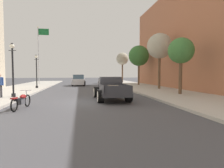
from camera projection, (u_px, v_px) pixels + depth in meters
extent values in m
plane|color=#47474C|center=(89.00, 102.00, 12.07)|extent=(140.00, 140.00, 0.00)
cube|color=#B7B2A8|center=(192.00, 98.00, 13.28)|extent=(5.50, 64.00, 0.15)
cube|color=#333338|center=(111.00, 92.00, 13.14)|extent=(1.81, 4.92, 0.24)
cube|color=#333338|center=(110.00, 84.00, 13.46)|extent=(1.57, 1.12, 0.80)
cube|color=#333338|center=(110.00, 78.00, 13.38)|extent=(1.44, 0.95, 0.12)
cube|color=#3D4C5B|center=(109.00, 82.00, 14.01)|extent=(1.33, 0.05, 0.44)
cube|color=#333338|center=(107.00, 85.00, 14.74)|extent=(1.34, 1.51, 0.52)
cube|color=silver|center=(106.00, 85.00, 15.53)|extent=(0.68, 0.11, 0.47)
cube|color=#333338|center=(115.00, 92.00, 11.76)|extent=(1.71, 2.12, 0.04)
cube|color=#333338|center=(102.00, 88.00, 11.60)|extent=(0.10, 2.10, 0.44)
cube|color=#333338|center=(127.00, 88.00, 11.89)|extent=(0.10, 2.10, 0.44)
cube|color=#333338|center=(118.00, 90.00, 10.75)|extent=(1.62, 0.10, 0.44)
cube|color=#333338|center=(112.00, 87.00, 12.74)|extent=(1.62, 0.10, 0.44)
cylinder|color=black|center=(96.00, 92.00, 14.31)|extent=(0.37, 0.80, 0.80)
cylinder|color=silver|center=(94.00, 92.00, 14.28)|extent=(0.02, 0.66, 0.66)
cylinder|color=silver|center=(94.00, 92.00, 14.28)|extent=(0.02, 0.24, 0.24)
cylinder|color=black|center=(119.00, 92.00, 14.63)|extent=(0.37, 0.80, 0.80)
cylinder|color=silver|center=(122.00, 92.00, 14.66)|extent=(0.02, 0.66, 0.66)
cylinder|color=silver|center=(122.00, 92.00, 14.67)|extent=(0.02, 0.24, 0.24)
cylinder|color=black|center=(101.00, 96.00, 11.67)|extent=(0.37, 0.80, 0.80)
cylinder|color=silver|center=(98.00, 96.00, 11.63)|extent=(0.02, 0.66, 0.66)
cylinder|color=silver|center=(97.00, 96.00, 11.63)|extent=(0.02, 0.24, 0.24)
cylinder|color=black|center=(129.00, 96.00, 11.98)|extent=(0.37, 0.80, 0.80)
cylinder|color=silver|center=(131.00, 96.00, 12.02)|extent=(0.02, 0.66, 0.66)
cylinder|color=silver|center=(132.00, 96.00, 12.02)|extent=(0.02, 0.24, 0.24)
cube|color=gray|center=(113.00, 89.00, 11.37)|extent=(0.60, 0.45, 0.40)
cube|color=#3D2D1E|center=(113.00, 89.00, 11.37)|extent=(0.62, 0.06, 0.42)
cube|color=#2D2D33|center=(117.00, 89.00, 12.08)|extent=(0.48, 0.37, 0.28)
torus|color=black|center=(27.00, 101.00, 10.32)|extent=(0.17, 0.67, 0.67)
torus|color=black|center=(14.00, 105.00, 8.87)|extent=(0.17, 0.67, 0.67)
cube|color=#4C4C51|center=(21.00, 102.00, 9.54)|extent=(0.30, 0.47, 0.28)
ellipsoid|color=maroon|center=(23.00, 97.00, 9.78)|extent=(0.33, 0.55, 0.24)
cube|color=black|center=(18.00, 100.00, 9.28)|extent=(0.30, 0.59, 0.10)
cylinder|color=silver|center=(27.00, 95.00, 10.24)|extent=(0.09, 0.26, 0.58)
cylinder|color=silver|center=(26.00, 90.00, 10.11)|extent=(0.62, 0.13, 0.04)
cube|color=maroon|center=(14.00, 98.00, 8.85)|extent=(0.24, 0.42, 0.06)
cube|color=#B7B7BC|center=(79.00, 82.00, 28.28)|extent=(1.98, 4.40, 0.80)
cube|color=#384C5B|center=(79.00, 77.00, 28.09)|extent=(1.64, 2.09, 0.64)
cylinder|color=black|center=(74.00, 83.00, 29.49)|extent=(0.26, 0.67, 0.66)
cylinder|color=black|center=(85.00, 83.00, 29.67)|extent=(0.26, 0.67, 0.66)
cylinder|color=black|center=(72.00, 84.00, 26.93)|extent=(0.26, 0.67, 0.66)
cylinder|color=black|center=(84.00, 84.00, 27.11)|extent=(0.26, 0.67, 0.66)
cylinder|color=#333338|center=(1.00, 91.00, 13.09)|extent=(0.14, 0.14, 0.86)
cylinder|color=#2D4C93|center=(3.00, 81.00, 13.07)|extent=(0.09, 0.09, 0.54)
cylinder|color=black|center=(14.00, 95.00, 13.44)|extent=(0.28, 0.28, 0.24)
cylinder|color=black|center=(13.00, 71.00, 13.35)|extent=(0.12, 0.12, 3.20)
cylinder|color=black|center=(12.00, 50.00, 13.26)|extent=(0.50, 0.04, 0.04)
sphere|color=silver|center=(12.00, 46.00, 13.25)|extent=(0.32, 0.32, 0.32)
cone|color=black|center=(12.00, 43.00, 13.24)|extent=(0.24, 0.24, 0.14)
cylinder|color=black|center=(37.00, 87.00, 21.78)|extent=(0.28, 0.28, 0.24)
cylinder|color=black|center=(37.00, 72.00, 21.69)|extent=(0.12, 0.12, 3.20)
cylinder|color=black|center=(36.00, 59.00, 21.60)|extent=(0.50, 0.04, 0.04)
sphere|color=silver|center=(36.00, 57.00, 21.59)|extent=(0.32, 0.32, 0.32)
cone|color=black|center=(36.00, 55.00, 21.58)|extent=(0.24, 0.24, 0.14)
cylinder|color=#B2B2B7|center=(39.00, 56.00, 30.30)|extent=(0.12, 0.12, 9.00)
sphere|color=gold|center=(38.00, 27.00, 30.04)|extent=(0.16, 0.16, 0.16)
cube|color=#196633|center=(44.00, 32.00, 30.23)|extent=(1.60, 0.03, 1.00)
cylinder|color=brown|center=(180.00, 77.00, 15.34)|extent=(0.26, 0.26, 2.74)
sphere|color=#3D7538|center=(181.00, 51.00, 15.22)|extent=(2.08, 2.08, 2.08)
cylinder|color=brown|center=(159.00, 72.00, 20.70)|extent=(0.26, 0.26, 3.65)
sphere|color=#ADA893|center=(160.00, 46.00, 20.54)|extent=(2.74, 2.74, 2.74)
cylinder|color=brown|center=(139.00, 74.00, 27.83)|extent=(0.26, 0.26, 3.16)
sphere|color=#33662D|center=(139.00, 56.00, 27.68)|extent=(2.99, 2.99, 2.99)
cylinder|color=brown|center=(122.00, 73.00, 35.41)|extent=(0.26, 0.26, 3.58)
sphere|color=#ADA893|center=(122.00, 59.00, 35.27)|extent=(2.29, 2.29, 2.29)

